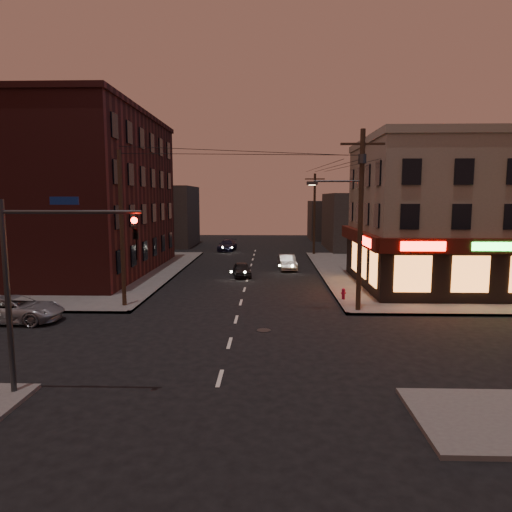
{
  "coord_description": "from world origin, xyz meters",
  "views": [
    {
      "loc": [
        1.77,
        -19.63,
        6.43
      ],
      "look_at": [
        1.01,
        5.75,
        3.2
      ],
      "focal_mm": 32.0,
      "sensor_mm": 36.0,
      "label": 1
    }
  ],
  "objects_px": {
    "suv_cross": "(15,309)",
    "sedan_far": "(227,245)",
    "sedan_mid": "(287,262)",
    "fire_hydrant": "(343,293)",
    "sedan_near": "(242,269)"
  },
  "relations": [
    {
      "from": "sedan_mid",
      "to": "suv_cross",
      "type": "bearing_deg",
      "value": -133.83
    },
    {
      "from": "sedan_near",
      "to": "fire_hydrant",
      "type": "relative_size",
      "value": 4.94
    },
    {
      "from": "suv_cross",
      "to": "sedan_far",
      "type": "xyz_separation_m",
      "value": [
        8.07,
        32.81,
        -0.02
      ]
    },
    {
      "from": "suv_cross",
      "to": "sedan_near",
      "type": "relative_size",
      "value": 1.42
    },
    {
      "from": "suv_cross",
      "to": "sedan_far",
      "type": "height_order",
      "value": "suv_cross"
    },
    {
      "from": "sedan_near",
      "to": "sedan_mid",
      "type": "bearing_deg",
      "value": 37.45
    },
    {
      "from": "suv_cross",
      "to": "sedan_far",
      "type": "bearing_deg",
      "value": -13.44
    },
    {
      "from": "sedan_far",
      "to": "suv_cross",
      "type": "bearing_deg",
      "value": -98.53
    },
    {
      "from": "fire_hydrant",
      "to": "sedan_mid",
      "type": "bearing_deg",
      "value": 103.42
    },
    {
      "from": "fire_hydrant",
      "to": "sedan_far",
      "type": "bearing_deg",
      "value": 109.68
    },
    {
      "from": "sedan_far",
      "to": "fire_hydrant",
      "type": "bearing_deg",
      "value": -65.04
    },
    {
      "from": "sedan_near",
      "to": "sedan_far",
      "type": "bearing_deg",
      "value": 91.55
    },
    {
      "from": "sedan_mid",
      "to": "sedan_far",
      "type": "distance_m",
      "value": 16.21
    },
    {
      "from": "sedan_mid",
      "to": "fire_hydrant",
      "type": "xyz_separation_m",
      "value": [
        3.05,
        -12.79,
        -0.14
      ]
    },
    {
      "from": "suv_cross",
      "to": "sedan_mid",
      "type": "height_order",
      "value": "suv_cross"
    }
  ]
}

